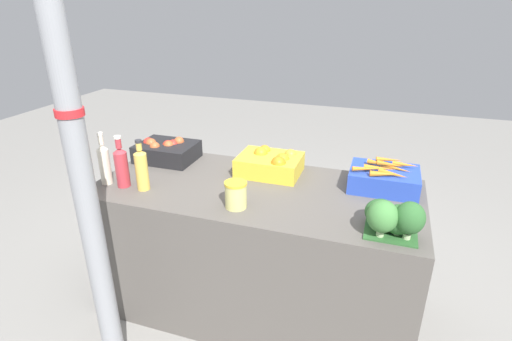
# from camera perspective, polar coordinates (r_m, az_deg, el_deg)

# --- Properties ---
(ground_plane) EXTENTS (10.00, 10.00, 0.00)m
(ground_plane) POSITION_cam_1_polar(r_m,az_deg,el_deg) (2.58, -0.00, -18.27)
(ground_plane) COLOR gray
(market_table) EXTENTS (1.73, 0.78, 0.78)m
(market_table) POSITION_cam_1_polar(r_m,az_deg,el_deg) (2.34, -0.00, -11.10)
(market_table) COLOR #56514C
(market_table) RESTS_ON ground_plane
(support_pole) EXTENTS (0.11, 0.11, 2.42)m
(support_pole) POSITION_cam_1_polar(r_m,az_deg,el_deg) (1.68, -24.42, 3.70)
(support_pole) COLOR gray
(support_pole) RESTS_ON ground_plane
(apple_crate) EXTENTS (0.35, 0.27, 0.14)m
(apple_crate) POSITION_cam_1_polar(r_m,az_deg,el_deg) (2.56, -12.64, 2.80)
(apple_crate) COLOR black
(apple_crate) RESTS_ON market_table
(orange_crate) EXTENTS (0.35, 0.27, 0.14)m
(orange_crate) POSITION_cam_1_polar(r_m,az_deg,el_deg) (2.30, 2.12, 1.04)
(orange_crate) COLOR gold
(orange_crate) RESTS_ON market_table
(carrot_crate) EXTENTS (0.35, 0.27, 0.14)m
(carrot_crate) POSITION_cam_1_polar(r_m,az_deg,el_deg) (2.22, 17.83, -1.05)
(carrot_crate) COLOR #2847B7
(carrot_crate) RESTS_ON market_table
(broccoli_pile) EXTENTS (0.25, 0.23, 0.18)m
(broccoli_pile) POSITION_cam_1_polar(r_m,az_deg,el_deg) (1.79, 18.87, -6.31)
(broccoli_pile) COLOR #2D602D
(broccoli_pile) RESTS_ON market_table
(juice_bottle_cloudy) EXTENTS (0.06, 0.06, 0.29)m
(juice_bottle_cloudy) POSITION_cam_1_polar(r_m,az_deg,el_deg) (2.30, -20.84, 1.03)
(juice_bottle_cloudy) COLOR beige
(juice_bottle_cloudy) RESTS_ON market_table
(juice_bottle_ruby) EXTENTS (0.07, 0.07, 0.28)m
(juice_bottle_ruby) POSITION_cam_1_polar(r_m,az_deg,el_deg) (2.23, -18.66, 0.65)
(juice_bottle_ruby) COLOR #B2333D
(juice_bottle_ruby) RESTS_ON market_table
(juice_bottle_golden) EXTENTS (0.07, 0.07, 0.28)m
(juice_bottle_golden) POSITION_cam_1_polar(r_m,az_deg,el_deg) (2.16, -16.03, 0.25)
(juice_bottle_golden) COLOR gold
(juice_bottle_golden) RESTS_ON market_table
(pickle_jar) EXTENTS (0.11, 0.11, 0.13)m
(pickle_jar) POSITION_cam_1_polar(r_m,az_deg,el_deg) (1.92, -2.90, -3.46)
(pickle_jar) COLOR #D1CC75
(pickle_jar) RESTS_ON market_table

